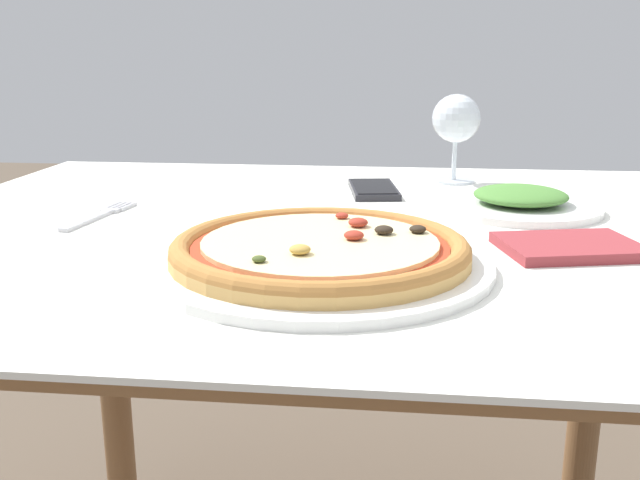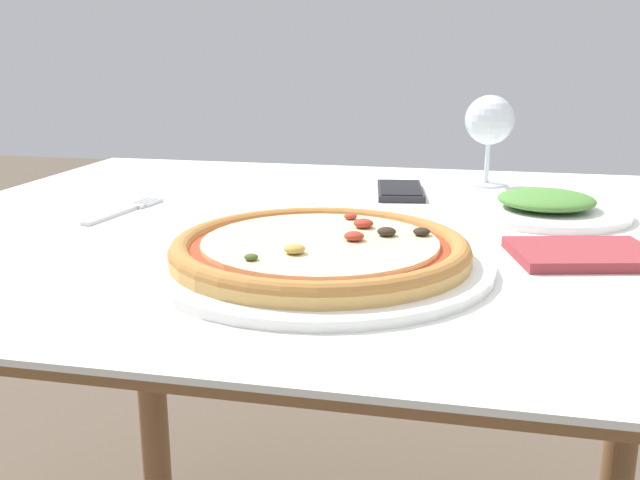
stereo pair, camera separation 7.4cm
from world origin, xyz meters
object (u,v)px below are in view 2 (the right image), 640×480
dining_table (337,294)px  side_plate (546,206)px  fork (125,210)px  cell_phone (400,190)px  wine_glass_far_left (490,123)px  pizza_plate (320,252)px

dining_table → side_plate: side_plate is taller
fork → cell_phone: 0.42m
wine_glass_far_left → dining_table: bearing=-120.9°
fork → side_plate: (0.58, 0.10, 0.01)m
wine_glass_far_left → fork: bearing=-147.2°
pizza_plate → wine_glass_far_left: size_ratio=2.41×
dining_table → wine_glass_far_left: bearing=59.1°
fork → side_plate: 0.59m
dining_table → cell_phone: (0.06, 0.21, 0.10)m
wine_glass_far_left → cell_phone: bearing=-140.8°
fork → side_plate: bearing=10.2°
cell_phone → side_plate: size_ratio=0.68×
pizza_plate → fork: (-0.33, 0.20, -0.01)m
dining_table → wine_glass_far_left: size_ratio=7.69×
dining_table → cell_phone: bearing=74.4°
dining_table → pizza_plate: size_ratio=3.19×
dining_table → wine_glass_far_left: 0.43m
dining_table → wine_glass_far_left: (0.19, 0.32, 0.20)m
fork → wine_glass_far_left: size_ratio=1.14×
dining_table → cell_phone: 0.25m
dining_table → wine_glass_far_left: wine_glass_far_left is taller
wine_glass_far_left → side_plate: wine_glass_far_left is taller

